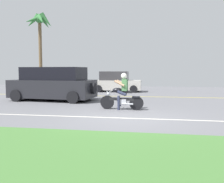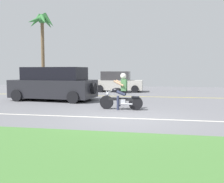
# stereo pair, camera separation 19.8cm
# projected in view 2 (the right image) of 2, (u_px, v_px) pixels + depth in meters

# --- Properties ---
(ground) EXTENTS (56.00, 30.00, 0.04)m
(ground) POSITION_uv_depth(u_px,v_px,m) (133.00, 107.00, 11.78)
(ground) COLOR slate
(grass_median) EXTENTS (56.00, 3.80, 0.06)m
(grass_median) POSITION_uv_depth(u_px,v_px,m) (93.00, 157.00, 4.82)
(grass_median) COLOR #477A38
(grass_median) RESTS_ON ground
(lane_line_near) EXTENTS (50.40, 0.12, 0.01)m
(lane_line_near) POSITION_uv_depth(u_px,v_px,m) (124.00, 118.00, 8.87)
(lane_line_near) COLOR silver
(lane_line_near) RESTS_ON ground
(lane_line_far) EXTENTS (50.40, 0.12, 0.01)m
(lane_line_far) POSITION_uv_depth(u_px,v_px,m) (140.00, 97.00, 16.21)
(lane_line_far) COLOR yellow
(lane_line_far) RESTS_ON ground
(motorcyclist) EXTENTS (1.87, 0.61, 1.56)m
(motorcyclist) POSITION_uv_depth(u_px,v_px,m) (121.00, 94.00, 10.76)
(motorcyclist) COLOR black
(motorcyclist) RESTS_ON ground
(suv_nearby) EXTENTS (4.89, 2.58, 1.85)m
(suv_nearby) POSITION_uv_depth(u_px,v_px,m) (54.00, 84.00, 14.16)
(suv_nearby) COLOR #232328
(suv_nearby) RESTS_ON ground
(parked_car_0) EXTENTS (3.85, 2.20, 1.53)m
(parked_car_0) POSITION_uv_depth(u_px,v_px,m) (63.00, 81.00, 22.96)
(parked_car_0) COLOR #8C939E
(parked_car_0) RESTS_ON ground
(parked_car_1) EXTENTS (3.79, 1.85, 1.60)m
(parked_car_1) POSITION_uv_depth(u_px,v_px,m) (118.00, 82.00, 20.01)
(parked_car_1) COLOR beige
(parked_car_1) RESTS_ON ground
(palm_tree_0) EXTENTS (3.06, 3.01, 7.61)m
(palm_tree_0) POSITION_uv_depth(u_px,v_px,m) (42.00, 26.00, 26.29)
(palm_tree_0) COLOR brown
(palm_tree_0) RESTS_ON ground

